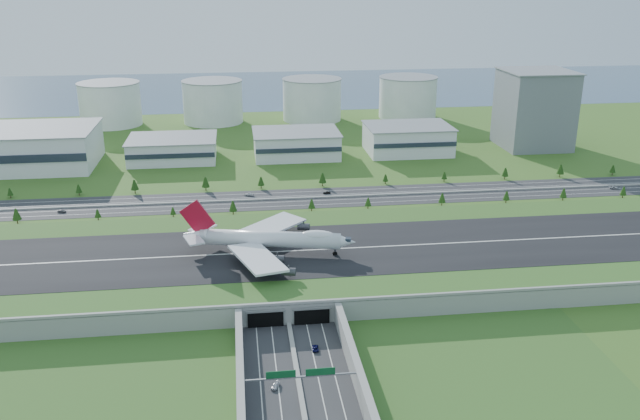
{
  "coord_description": "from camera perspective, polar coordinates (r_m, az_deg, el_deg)",
  "views": [
    {
      "loc": [
        -16.25,
        -270.2,
        123.21
      ],
      "look_at": [
        22.3,
        35.0,
        14.04
      ],
      "focal_mm": 38.0,
      "sensor_mm": 36.0,
      "label": 1
    }
  ],
  "objects": [
    {
      "name": "car_6",
      "position": [
        440.16,
        23.5,
        1.73
      ],
      "size": [
        5.52,
        3.73,
        1.41
      ],
      "primitive_type": "imported",
      "rotation": [
        0.0,
        0.0,
        1.27
      ],
      "color": "#BBBABF",
      "rests_on": "ground"
    },
    {
      "name": "car_7",
      "position": [
        393.55,
        -6.02,
        1.32
      ],
      "size": [
        5.96,
        4.15,
        1.6
      ],
      "primitive_type": "imported",
      "rotation": [
        0.0,
        0.0,
        -1.96
      ],
      "color": "silver",
      "rests_on": "ground"
    },
    {
      "name": "fuel_tank_a",
      "position": [
        598.81,
        -17.25,
        8.5
      ],
      "size": [
        50.0,
        50.0,
        35.0
      ],
      "primitive_type": "cylinder",
      "color": "silver",
      "rests_on": "ground"
    },
    {
      "name": "hangar_west",
      "position": [
        493.05,
        -25.25,
        4.68
      ],
      "size": [
        120.0,
        60.0,
        25.0
      ],
      "primitive_type": "cube",
      "color": "silver",
      "rests_on": "ground"
    },
    {
      "name": "fuel_tank_d",
      "position": [
        608.84,
        7.4,
        9.38
      ],
      "size": [
        50.0,
        50.0,
        35.0
      ],
      "primitive_type": "cylinder",
      "color": "silver",
      "rests_on": "ground"
    },
    {
      "name": "office_tower",
      "position": [
        521.86,
        17.6,
        8.07
      ],
      "size": [
        46.0,
        46.0,
        55.0
      ],
      "primitive_type": "cube",
      "color": "slate",
      "rests_on": "ground"
    },
    {
      "name": "hangar_mid_b",
      "position": [
        476.07,
        -2.03,
        5.58
      ],
      "size": [
        58.0,
        42.0,
        17.0
      ],
      "primitive_type": "cube",
      "color": "silver",
      "rests_on": "ground"
    },
    {
      "name": "ground",
      "position": [
        297.41,
        -3.43,
        -4.97
      ],
      "size": [
        1200.0,
        1200.0,
        0.0
      ],
      "primitive_type": "plane",
      "color": "#2D551A",
      "rests_on": "ground"
    },
    {
      "name": "hangar_mid_a",
      "position": [
        476.54,
        -12.29,
        5.03
      ],
      "size": [
        58.0,
        42.0,
        15.0
      ],
      "primitive_type": "cube",
      "color": "silver",
      "rests_on": "ground"
    },
    {
      "name": "hangar_mid_c",
      "position": [
        489.3,
        7.39,
        5.94
      ],
      "size": [
        58.0,
        42.0,
        19.0
      ],
      "primitive_type": "cube",
      "color": "silver",
      "rests_on": "ground"
    },
    {
      "name": "tree_row",
      "position": [
        385.78,
        -3.13,
        1.61
      ],
      "size": [
        502.27,
        48.65,
        8.36
      ],
      "color": "#3D2819",
      "rests_on": "ground"
    },
    {
      "name": "underpass_road",
      "position": [
        209.23,
        -1.5,
        -15.39
      ],
      "size": [
        38.8,
        120.4,
        8.0
      ],
      "color": "#28282B",
      "rests_on": "ground"
    },
    {
      "name": "car_4",
      "position": [
        389.77,
        -20.92,
        -0.09
      ],
      "size": [
        4.92,
        3.08,
        1.56
      ],
      "primitive_type": "imported",
      "rotation": [
        0.0,
        0.0,
        1.28
      ],
      "color": "#525256",
      "rests_on": "ground"
    },
    {
      "name": "airfield_deck",
      "position": [
        295.65,
        -3.45,
        -4.25
      ],
      "size": [
        520.0,
        100.0,
        9.2
      ],
      "color": "gray",
      "rests_on": "ground"
    },
    {
      "name": "fuel_tank_b",
      "position": [
        590.05,
        -9.01,
        8.98
      ],
      "size": [
        50.0,
        50.0,
        35.0
      ],
      "primitive_type": "cylinder",
      "color": "silver",
      "rests_on": "ground"
    },
    {
      "name": "sign_gantry_near",
      "position": [
        210.85,
        -1.63,
        -13.93
      ],
      "size": [
        38.7,
        0.7,
        9.8
      ],
      "color": "gray",
      "rests_on": "ground"
    },
    {
      "name": "boeing_747",
      "position": [
        291.01,
        -4.34,
        -2.43
      ],
      "size": [
        74.87,
        70.01,
        23.47
      ],
      "rotation": [
        0.0,
        0.0,
        -0.22
      ],
      "color": "white",
      "rests_on": "airfield_deck"
    },
    {
      "name": "fuel_tank_c",
      "position": [
        593.46,
        -0.68,
        9.28
      ],
      "size": [
        50.0,
        50.0,
        35.0
      ],
      "primitive_type": "cylinder",
      "color": "silver",
      "rests_on": "ground"
    },
    {
      "name": "car_5",
      "position": [
        394.54,
        0.57,
        1.47
      ],
      "size": [
        4.52,
        2.03,
        1.44
      ],
      "primitive_type": "imported",
      "rotation": [
        0.0,
        0.0,
        -1.45
      ],
      "color": "black",
      "rests_on": "ground"
    },
    {
      "name": "car_2",
      "position": [
        237.19,
        -0.4,
        -11.54
      ],
      "size": [
        2.57,
        4.87,
        1.31
      ],
      "primitive_type": "imported",
      "rotation": [
        0.0,
        0.0,
        3.05
      ],
      "color": "#0B0D3B",
      "rests_on": "ground"
    },
    {
      "name": "bay_water",
      "position": [
        760.42,
        -5.97,
        10.11
      ],
      "size": [
        1200.0,
        260.0,
        0.06
      ],
      "primitive_type": "cube",
      "color": "#39526D",
      "rests_on": "ground"
    },
    {
      "name": "north_expressway",
      "position": [
        385.75,
        -4.41,
        0.86
      ],
      "size": [
        560.0,
        36.0,
        0.12
      ],
      "primitive_type": "cube",
      "color": "#28282B",
      "rests_on": "ground"
    },
    {
      "name": "car_0",
      "position": [
        218.68,
        -3.77,
        -14.52
      ],
      "size": [
        3.5,
        4.81,
        1.52
      ],
      "primitive_type": "imported",
      "rotation": [
        0.0,
        0.0,
        -0.43
      ],
      "color": "silver",
      "rests_on": "ground"
    }
  ]
}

